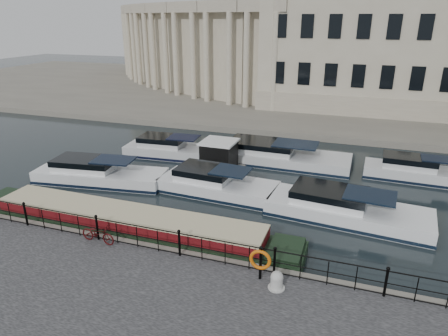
{
  "coord_description": "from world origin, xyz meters",
  "views": [
    {
      "loc": [
        6.38,
        -15.19,
        9.91
      ],
      "look_at": [
        0.5,
        2.0,
        3.0
      ],
      "focal_mm": 32.0,
      "sensor_mm": 36.0,
      "label": 1
    }
  ],
  "objects_px": {
    "bicycle": "(98,233)",
    "mooring_bollard": "(277,280)",
    "harbour_hut": "(219,157)",
    "narrowboat": "(127,227)",
    "life_ring_post": "(260,260)"
  },
  "relations": [
    {
      "from": "bicycle",
      "to": "mooring_bollard",
      "type": "bearing_deg",
      "value": -89.95
    },
    {
      "from": "mooring_bollard",
      "to": "harbour_hut",
      "type": "xyz_separation_m",
      "value": [
        -6.49,
        12.0,
        0.07
      ]
    },
    {
      "from": "narrowboat",
      "to": "harbour_hut",
      "type": "height_order",
      "value": "harbour_hut"
    },
    {
      "from": "narrowboat",
      "to": "harbour_hut",
      "type": "xyz_separation_m",
      "value": [
        1.39,
        9.49,
        0.59
      ]
    },
    {
      "from": "life_ring_post",
      "to": "harbour_hut",
      "type": "bearing_deg",
      "value": 116.29
    },
    {
      "from": "mooring_bollard",
      "to": "life_ring_post",
      "type": "distance_m",
      "value": 0.93
    },
    {
      "from": "bicycle",
      "to": "life_ring_post",
      "type": "height_order",
      "value": "life_ring_post"
    },
    {
      "from": "life_ring_post",
      "to": "harbour_hut",
      "type": "xyz_separation_m",
      "value": [
        -5.78,
        11.7,
        -0.46
      ]
    },
    {
      "from": "narrowboat",
      "to": "harbour_hut",
      "type": "relative_size",
      "value": 5.45
    },
    {
      "from": "mooring_bollard",
      "to": "life_ring_post",
      "type": "height_order",
      "value": "life_ring_post"
    },
    {
      "from": "narrowboat",
      "to": "harbour_hut",
      "type": "bearing_deg",
      "value": 82.09
    },
    {
      "from": "narrowboat",
      "to": "harbour_hut",
      "type": "distance_m",
      "value": 9.61
    },
    {
      "from": "bicycle",
      "to": "life_ring_post",
      "type": "xyz_separation_m",
      "value": [
        7.39,
        -0.3,
        0.41
      ]
    },
    {
      "from": "bicycle",
      "to": "narrowboat",
      "type": "xyz_separation_m",
      "value": [
        0.22,
        1.91,
        -0.63
      ]
    },
    {
      "from": "mooring_bollard",
      "to": "bicycle",
      "type": "bearing_deg",
      "value": 175.82
    }
  ]
}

